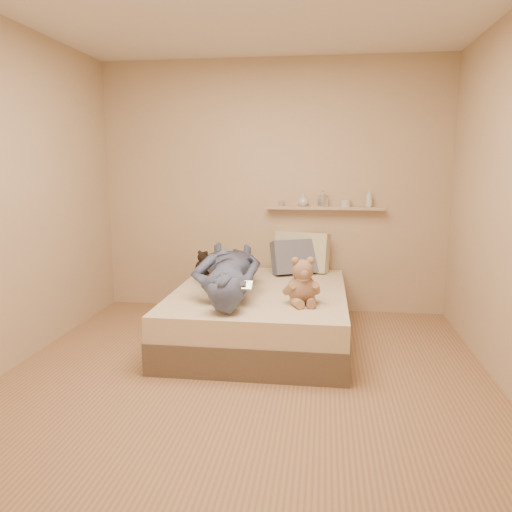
# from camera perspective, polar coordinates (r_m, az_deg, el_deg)

# --- Properties ---
(room) EXTENTS (3.80, 3.80, 3.80)m
(room) POSITION_cam_1_polar(r_m,az_deg,el_deg) (3.37, -1.51, 6.41)
(room) COLOR #9A734F
(room) RESTS_ON ground
(bed) EXTENTS (1.50, 1.90, 0.45)m
(bed) POSITION_cam_1_polar(r_m,az_deg,el_deg) (4.48, 0.49, -6.63)
(bed) COLOR brown
(bed) RESTS_ON floor
(game_console) EXTENTS (0.19, 0.09, 0.07)m
(game_console) POSITION_cam_1_polar(r_m,az_deg,el_deg) (3.85, -1.87, -3.35)
(game_console) COLOR silver
(game_console) RESTS_ON bed
(teddy_bear) EXTENTS (0.31, 0.31, 0.38)m
(teddy_bear) POSITION_cam_1_polar(r_m,az_deg,el_deg) (3.94, 5.32, -3.27)
(teddy_bear) COLOR #926A50
(teddy_bear) RESTS_ON bed
(dark_plush) EXTENTS (0.16, 0.16, 0.25)m
(dark_plush) POSITION_cam_1_polar(r_m,az_deg,el_deg) (4.96, -6.02, -1.02)
(dark_plush) COLOR black
(dark_plush) RESTS_ON bed
(pillow_cream) EXTENTS (0.59, 0.36, 0.42)m
(pillow_cream) POSITION_cam_1_polar(r_m,az_deg,el_deg) (5.16, 5.25, 0.46)
(pillow_cream) COLOR #C2B899
(pillow_cream) RESTS_ON bed
(pillow_grey) EXTENTS (0.55, 0.43, 0.37)m
(pillow_grey) POSITION_cam_1_polar(r_m,az_deg,el_deg) (5.03, 4.67, -0.14)
(pillow_grey) COLOR slate
(pillow_grey) RESTS_ON bed
(person) EXTENTS (0.81, 1.67, 0.38)m
(person) POSITION_cam_1_polar(r_m,az_deg,el_deg) (4.33, -3.24, -1.55)
(person) COLOR #495873
(person) RESTS_ON bed
(wall_shelf) EXTENTS (1.20, 0.12, 0.03)m
(wall_shelf) POSITION_cam_1_polar(r_m,az_deg,el_deg) (5.18, 7.87, 5.46)
(wall_shelf) COLOR tan
(wall_shelf) RESTS_ON wall_back
(shelf_bottles) EXTENTS (0.96, 0.11, 0.17)m
(shelf_bottles) POSITION_cam_1_polar(r_m,az_deg,el_deg) (5.17, 8.23, 6.35)
(shelf_bottles) COLOR #A09489
(shelf_bottles) RESTS_ON wall_shelf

